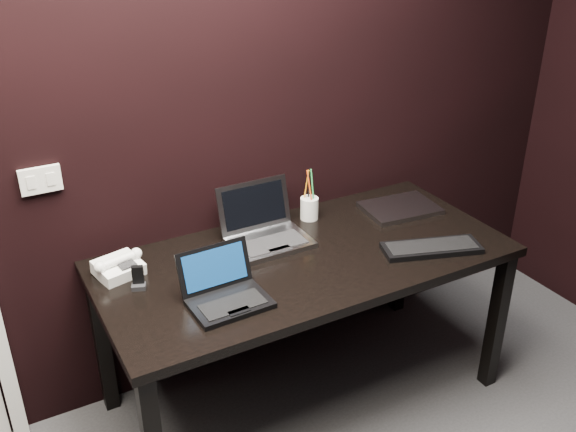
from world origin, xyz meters
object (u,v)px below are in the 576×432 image
mobile_phone (138,280)px  pen_cup (309,207)px  closed_laptop (400,208)px  desk_phone (119,267)px  desk (305,271)px  silver_laptop (266,232)px  ext_keyboard (431,248)px  netbook (226,293)px

mobile_phone → pen_cup: (0.86, 0.19, 0.02)m
closed_laptop → desk_phone: size_ratio=1.75×
pen_cup → desk: bearing=-123.1°
silver_laptop → mobile_phone: silver_laptop is taller
ext_keyboard → mobile_phone: 1.20m
desk_phone → mobile_phone: 0.13m
ext_keyboard → closed_laptop: size_ratio=1.20×
ext_keyboard → pen_cup: 0.58m
closed_laptop → mobile_phone: bearing=-177.5°
ext_keyboard → mobile_phone: (-1.15, 0.31, 0.02)m
netbook → closed_laptop: 1.07m
silver_laptop → ext_keyboard: bearing=-35.5°
ext_keyboard → pen_cup: (-0.30, 0.50, 0.04)m
desk → silver_laptop: (-0.09, 0.18, 0.12)m
desk → silver_laptop: bearing=116.6°
closed_laptop → netbook: bearing=-163.7°
silver_laptop → desk_phone: size_ratio=1.61×
desk → netbook: size_ratio=5.87×
netbook → pen_cup: size_ratio=1.20×
silver_laptop → ext_keyboard: size_ratio=0.77×
desk → ext_keyboard: bearing=-25.0°
desk_phone → desk: bearing=-16.7°
desk → netbook: bearing=-160.2°
ext_keyboard → mobile_phone: bearing=164.8°
mobile_phone → pen_cup: 0.88m
ext_keyboard → desk_phone: bearing=159.9°
ext_keyboard → closed_laptop: ext_keyboard is taller
desk → pen_cup: (0.18, 0.28, 0.13)m
silver_laptop → mobile_phone: (-0.58, -0.09, -0.01)m
ext_keyboard → closed_laptop: 0.39m
desk → desk_phone: 0.76m
desk_phone → ext_keyboard: bearing=-20.1°
desk → silver_laptop: 0.24m
desk_phone → closed_laptop: bearing=-3.0°
desk → closed_laptop: bearing=13.7°
silver_laptop → pen_cup: 0.29m
ext_keyboard → desk_phone: (-1.19, 0.44, 0.02)m
desk → netbook: (-0.42, -0.15, 0.11)m
closed_laptop → silver_laptop: bearing=177.0°
silver_laptop → desk: bearing=-63.4°
ext_keyboard → pen_cup: bearing=120.6°
desk → mobile_phone: size_ratio=18.88×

